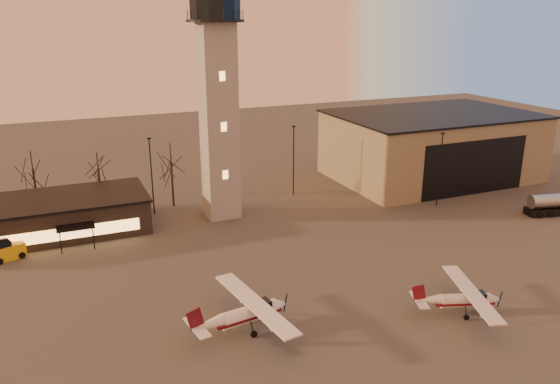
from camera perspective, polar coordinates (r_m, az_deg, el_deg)
name	(u,v)px	position (r m, az deg, el deg)	size (l,w,h in m)	color
ground	(332,332)	(46.39, 5.43, -14.38)	(220.00, 220.00, 0.00)	#3C3A37
control_tower	(218,89)	(67.53, -6.53, 10.69)	(6.80, 6.80, 32.60)	gray
hangar	(431,145)	(89.90, 15.54, 4.73)	(30.60, 20.60, 10.30)	#857557
terminal	(36,218)	(69.98, -24.10, -2.50)	(25.40, 12.20, 4.30)	black
light_poles	(222,173)	(70.80, -6.07, 2.02)	(58.50, 12.25, 10.14)	black
tree_row	(101,165)	(75.92, -18.24, 2.71)	(37.20, 9.20, 8.80)	black
cessna_front	(466,303)	(51.00, 18.90, -10.87)	(8.46, 10.36, 2.90)	silver
cessna_rear	(251,316)	(46.24, -3.06, -12.81)	(9.49, 11.96, 3.28)	white
fuel_truck	(554,206)	(79.52, 26.73, -1.33)	(7.72, 3.82, 2.75)	black
service_cart	(7,252)	(65.21, -26.66, -5.59)	(3.80, 3.05, 2.14)	#EEB20E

